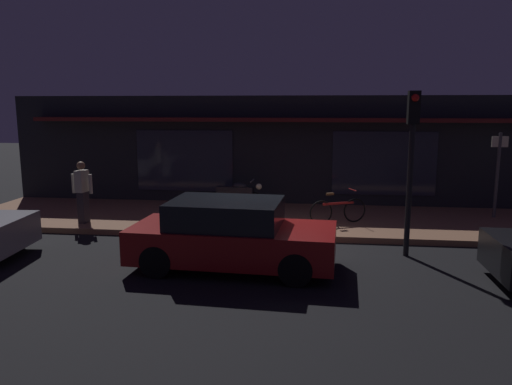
{
  "coord_description": "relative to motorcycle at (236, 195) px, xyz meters",
  "views": [
    {
      "loc": [
        1.12,
        -10.81,
        3.3
      ],
      "look_at": [
        -0.52,
        2.4,
        0.95
      ],
      "focal_mm": 34.79,
      "sensor_mm": 36.0,
      "label": 1
    }
  ],
  "objects": [
    {
      "name": "sidewalk_slab",
      "position": [
        1.25,
        -0.55,
        -0.57
      ],
      "size": [
        18.0,
        4.0,
        0.15
      ],
      "primitive_type": "cube",
      "color": "#8C6047",
      "rests_on": "ground_plane"
    },
    {
      "name": "sign_post",
      "position": [
        7.41,
        0.16,
        0.86
      ],
      "size": [
        0.44,
        0.09,
        2.4
      ],
      "color": "#47474C",
      "rests_on": "sidewalk_slab"
    },
    {
      "name": "storefront_building",
      "position": [
        1.25,
        2.84,
        1.16
      ],
      "size": [
        18.0,
        3.3,
        3.6
      ],
      "color": "black",
      "rests_on": "ground_plane"
    },
    {
      "name": "bicycle_parked",
      "position": [
        2.96,
        -1.14,
        -0.14
      ],
      "size": [
        1.53,
        0.73,
        0.91
      ],
      "color": "black",
      "rests_on": "sidewalk_slab"
    },
    {
      "name": "ground_plane",
      "position": [
        1.25,
        -3.55,
        -0.65
      ],
      "size": [
        60.0,
        60.0,
        0.0
      ],
      "primitive_type": "plane",
      "color": "black"
    },
    {
      "name": "motorcycle",
      "position": [
        0.0,
        0.0,
        0.0
      ],
      "size": [
        1.7,
        0.55,
        0.97
      ],
      "color": "black",
      "rests_on": "sidewalk_slab"
    },
    {
      "name": "traffic_light_pole",
      "position": [
        4.38,
        -3.42,
        1.83
      ],
      "size": [
        0.24,
        0.33,
        3.6
      ],
      "color": "black",
      "rests_on": "ground_plane"
    },
    {
      "name": "person_photographer",
      "position": [
        -3.88,
        -1.89,
        0.38
      ],
      "size": [
        0.62,
        0.4,
        1.67
      ],
      "color": "#28232D",
      "rests_on": "sidewalk_slab"
    },
    {
      "name": "parked_car_far",
      "position": [
        0.67,
        -4.75,
        0.06
      ],
      "size": [
        4.19,
        1.98,
        1.42
      ],
      "color": "black",
      "rests_on": "ground_plane"
    }
  ]
}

